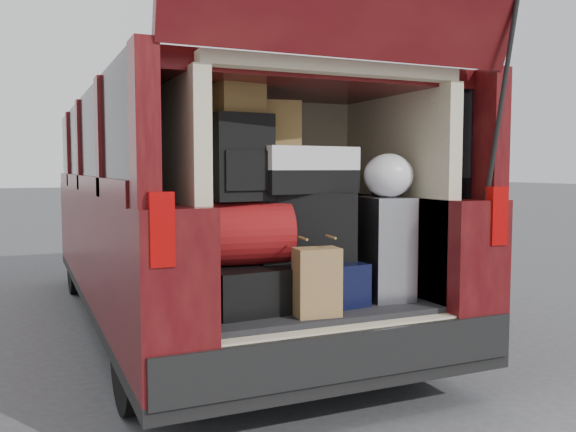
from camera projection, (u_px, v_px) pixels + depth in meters
name	position (u px, v px, depth m)	size (l,w,h in m)	color
ground	(316.00, 413.00, 3.15)	(80.00, 80.00, 0.00)	#3E3E41
minivan	(211.00, 213.00, 4.77)	(1.90, 5.35, 2.77)	black
load_floor	(295.00, 346.00, 3.38)	(1.24, 1.05, 0.55)	black
black_hardshell	(239.00, 286.00, 3.12)	(0.41, 0.56, 0.22)	black
navy_hardshell	(311.00, 281.00, 3.24)	(0.42, 0.51, 0.22)	black
silver_roller	(382.00, 247.00, 3.35)	(0.23, 0.37, 0.56)	silver
kraft_bag	(317.00, 282.00, 2.93)	(0.21, 0.14, 0.33)	olive
red_duffel	(240.00, 233.00, 3.07)	(0.50, 0.33, 0.33)	maroon
black_soft_case	(304.00, 226.00, 3.25)	(0.50, 0.30, 0.36)	black
backpack	(240.00, 157.00, 3.03)	(0.30, 0.18, 0.43)	black
twotone_duffel	(303.00, 170.00, 3.22)	(0.54, 0.28, 0.24)	silver
grocery_sack_lower	(237.00, 93.00, 3.05)	(0.24, 0.19, 0.22)	brown
grocery_sack_upper	(275.00, 124.00, 3.20)	(0.24, 0.19, 0.24)	brown
plastic_bag_right	(389.00, 175.00, 3.28)	(0.27, 0.25, 0.24)	white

